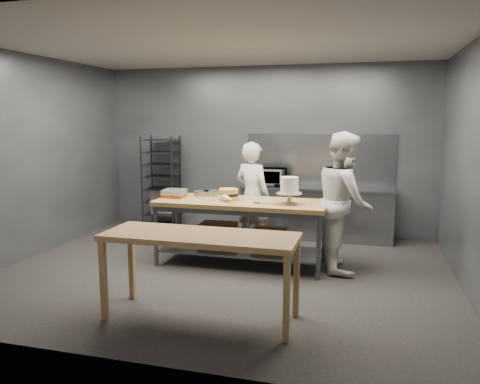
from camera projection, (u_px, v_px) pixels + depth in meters
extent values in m
plane|color=black|center=(224.00, 272.00, 6.37)|extent=(6.00, 6.00, 0.00)
cube|color=#4C4F54|center=(264.00, 150.00, 8.52)|extent=(6.00, 0.04, 3.00)
cube|color=#9B6F3E|center=(241.00, 203.00, 6.59)|extent=(2.40, 0.90, 0.06)
cube|color=#47494C|center=(241.00, 250.00, 6.70)|extent=(2.25, 0.75, 0.03)
cylinder|color=#47494C|center=(156.00, 236.00, 6.59)|extent=(0.06, 0.06, 0.86)
cylinder|color=#47494C|center=(177.00, 224.00, 7.33)|extent=(0.06, 0.06, 0.86)
cylinder|color=#47494C|center=(319.00, 247.00, 5.99)|extent=(0.06, 0.06, 0.86)
cylinder|color=#47494C|center=(324.00, 233.00, 6.73)|extent=(0.06, 0.06, 0.86)
cube|color=brown|center=(218.00, 235.00, 6.80)|extent=(0.50, 0.40, 0.35)
cube|color=brown|center=(270.00, 239.00, 6.64)|extent=(0.45, 0.38, 0.30)
cube|color=olive|center=(200.00, 237.00, 4.76)|extent=(2.00, 0.70, 0.06)
cube|color=olive|center=(103.00, 280.00, 4.79)|extent=(0.06, 0.06, 0.84)
cube|color=olive|center=(132.00, 263.00, 5.37)|extent=(0.06, 0.06, 0.84)
cube|color=olive|center=(287.00, 299.00, 4.30)|extent=(0.06, 0.06, 0.84)
cube|color=olive|center=(296.00, 278.00, 4.87)|extent=(0.06, 0.06, 0.84)
cube|color=slate|center=(317.00, 188.00, 8.04)|extent=(2.60, 0.60, 0.04)
cube|color=slate|center=(316.00, 214.00, 8.11)|extent=(2.56, 0.56, 0.86)
cube|color=slate|center=(319.00, 159.00, 8.26)|extent=(2.60, 0.02, 0.90)
cube|color=black|center=(162.00, 183.00, 8.72)|extent=(0.69, 0.73, 1.75)
cube|color=silver|center=(162.00, 201.00, 8.77)|extent=(0.41, 0.29, 0.45)
imported|color=white|center=(252.00, 196.00, 7.35)|extent=(0.73, 0.62, 1.71)
imported|color=silver|center=(344.00, 201.00, 6.36)|extent=(0.89, 1.05, 1.90)
imported|color=black|center=(270.00, 177.00, 8.24)|extent=(0.54, 0.37, 0.30)
cylinder|color=#A89D87|center=(289.00, 203.00, 6.30)|extent=(0.20, 0.20, 0.02)
cylinder|color=#A89D87|center=(289.00, 198.00, 6.29)|extent=(0.06, 0.06, 0.12)
cylinder|color=#A89D87|center=(289.00, 193.00, 6.28)|extent=(0.34, 0.34, 0.02)
cylinder|color=white|center=(289.00, 185.00, 6.26)|extent=(0.24, 0.24, 0.21)
cylinder|color=gold|center=(229.00, 198.00, 6.63)|extent=(0.27, 0.27, 0.06)
cylinder|color=black|center=(229.00, 194.00, 6.62)|extent=(0.27, 0.27, 0.04)
cylinder|color=gold|center=(229.00, 191.00, 6.61)|extent=(0.27, 0.27, 0.06)
cylinder|color=gray|center=(202.00, 193.00, 6.98)|extent=(0.23, 0.23, 0.07)
cylinder|color=gray|center=(212.00, 193.00, 7.01)|extent=(0.25, 0.25, 0.07)
cone|color=white|center=(227.00, 198.00, 6.44)|extent=(0.33, 0.37, 0.12)
cube|color=slate|center=(270.00, 204.00, 6.31)|extent=(0.28, 0.02, 0.00)
cube|color=black|center=(257.00, 203.00, 6.36)|extent=(0.09, 0.02, 0.02)
cube|color=brown|center=(173.00, 196.00, 6.82)|extent=(0.30, 0.20, 0.05)
cube|color=silver|center=(173.00, 192.00, 6.81)|extent=(0.31, 0.21, 0.06)
cube|color=brown|center=(175.00, 195.00, 6.95)|extent=(0.30, 0.20, 0.05)
cube|color=silver|center=(175.00, 191.00, 6.94)|extent=(0.31, 0.21, 0.06)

